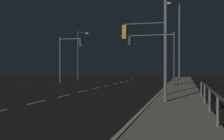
% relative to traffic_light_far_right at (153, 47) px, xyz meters
% --- Properties ---
extents(ground_plane, '(112.00, 112.00, 0.00)m').
position_rel_traffic_light_far_right_xyz_m(ground_plane, '(-4.73, -12.63, -4.05)').
color(ground_plane, black).
rests_on(ground_plane, ground).
extents(sidewalk_right, '(2.75, 77.00, 0.14)m').
position_rel_traffic_light_far_right_xyz_m(sidewalk_right, '(2.98, -12.63, -3.98)').
color(sidewalk_right, gray).
rests_on(sidewalk_right, ground).
extents(lane_markings_center, '(0.14, 50.00, 0.01)m').
position_rel_traffic_light_far_right_xyz_m(lane_markings_center, '(-4.73, -9.13, -4.04)').
color(lane_markings_center, silver).
rests_on(lane_markings_center, ground).
extents(lane_edge_line, '(0.14, 53.00, 0.01)m').
position_rel_traffic_light_far_right_xyz_m(lane_edge_line, '(1.35, -7.63, -4.04)').
color(lane_edge_line, silver).
rests_on(lane_edge_line, ground).
extents(traffic_light_far_right, '(5.07, 0.83, 5.47)m').
position_rel_traffic_light_far_right_xyz_m(traffic_light_far_right, '(0.00, 0.00, 0.00)').
color(traffic_light_far_right, '#38383D').
rests_on(traffic_light_far_right, sidewalk_right).
extents(traffic_light_mid_left, '(2.99, 0.34, 5.68)m').
position_rel_traffic_light_far_right_xyz_m(traffic_light_mid_left, '(-10.52, 2.81, -0.12)').
color(traffic_light_mid_left, '#4C4C51').
rests_on(traffic_light_mid_left, ground).
extents(traffic_light_overhead_east, '(3.12, 0.52, 5.02)m').
position_rel_traffic_light_far_right_xyz_m(traffic_light_overhead_east, '(0.66, -11.96, -0.41)').
color(traffic_light_overhead_east, '#4C4C51').
rests_on(traffic_light_overhead_east, sidewalk_right).
extents(street_lamp_mid_block, '(1.40, 1.95, 8.38)m').
position_rel_traffic_light_far_right_xyz_m(street_lamp_mid_block, '(2.54, -0.40, 1.08)').
color(street_lamp_mid_block, '#4C4C51').
rests_on(street_lamp_mid_block, sidewalk_right).
extents(street_lamp_median, '(2.08, 1.20, 7.86)m').
position_rel_traffic_light_far_right_xyz_m(street_lamp_median, '(1.94, -16.29, 0.80)').
color(street_lamp_median, '#4C4C51').
rests_on(street_lamp_median, sidewalk_right).
extents(street_lamp_corner, '(1.45, 1.26, 7.24)m').
position_rel_traffic_light_far_right_xyz_m(street_lamp_corner, '(-11.78, 10.33, 0.29)').
color(street_lamp_corner, '#38383D').
rests_on(street_lamp_corner, ground).
extents(barrier_fence, '(0.09, 18.51, 0.98)m').
position_rel_traffic_light_far_right_xyz_m(barrier_fence, '(4.20, -22.92, -3.17)').
color(barrier_fence, '#59595E').
rests_on(barrier_fence, sidewalk_right).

